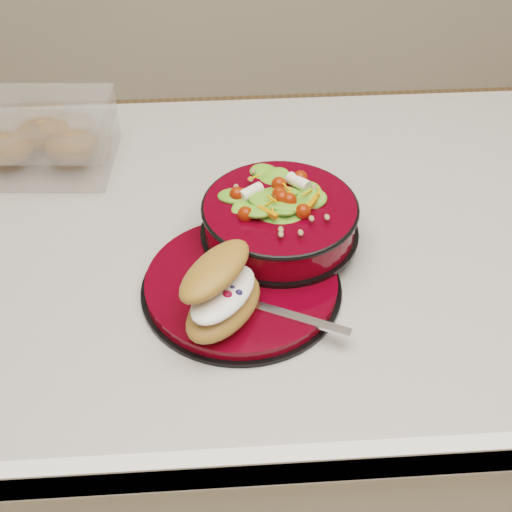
{
  "coord_description": "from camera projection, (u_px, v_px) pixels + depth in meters",
  "views": [
    {
      "loc": [
        -0.19,
        -0.77,
        1.54
      ],
      "look_at": [
        -0.14,
        -0.1,
        0.94
      ],
      "focal_mm": 50.0,
      "sensor_mm": 36.0,
      "label": 1
    }
  ],
  "objects": [
    {
      "name": "croissant",
      "position": [
        223.0,
        292.0,
        0.83
      ],
      "size": [
        0.13,
        0.16,
        0.07
      ],
      "rotation": [
        0.0,
        0.0,
        0.98
      ],
      "color": "#AB6C34",
      "rests_on": "dinner_plate"
    },
    {
      "name": "pastry_box",
      "position": [
        38.0,
        138.0,
        1.1
      ],
      "size": [
        0.23,
        0.18,
        0.09
      ],
      "rotation": [
        0.0,
        0.0,
        -0.07
      ],
      "color": "white",
      "rests_on": "island_counter"
    },
    {
      "name": "dinner_plate",
      "position": [
        242.0,
        285.0,
        0.91
      ],
      "size": [
        0.26,
        0.26,
        0.02
      ],
      "rotation": [
        0.0,
        0.0,
        -0.38
      ],
      "color": "black",
      "rests_on": "island_counter"
    },
    {
      "name": "island_counter",
      "position": [
        329.0,
        416.0,
        1.3
      ],
      "size": [
        1.24,
        0.74,
        0.9
      ],
      "color": "white",
      "rests_on": "ground"
    },
    {
      "name": "salad_bowl",
      "position": [
        280.0,
        214.0,
        0.94
      ],
      "size": [
        0.21,
        0.21,
        0.09
      ],
      "rotation": [
        0.0,
        0.0,
        0.16
      ],
      "color": "black",
      "rests_on": "dinner_plate"
    },
    {
      "name": "fork",
      "position": [
        276.0,
        311.0,
        0.85
      ],
      "size": [
        0.16,
        0.09,
        0.0
      ],
      "rotation": [
        0.0,
        0.0,
        1.11
      ],
      "color": "silver",
      "rests_on": "dinner_plate"
    }
  ]
}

